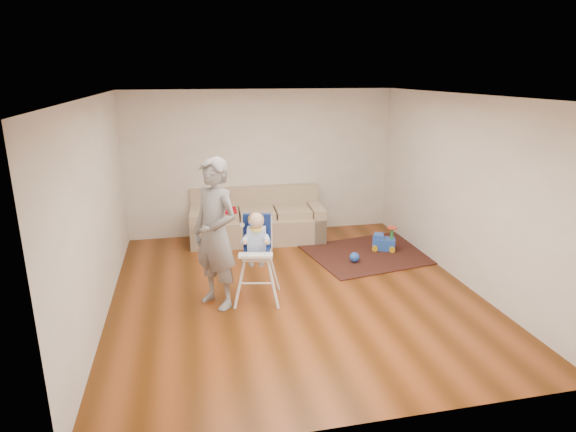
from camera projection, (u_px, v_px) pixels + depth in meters
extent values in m
plane|color=#4E2609|center=(294.00, 291.00, 6.83)|extent=(5.50, 5.50, 0.00)
cube|color=beige|center=(262.00, 163.00, 9.02)|extent=(5.00, 0.04, 2.70)
cube|color=beige|center=(97.00, 210.00, 5.94)|extent=(0.04, 5.50, 2.70)
cube|color=beige|center=(463.00, 190.00, 6.95)|extent=(0.04, 5.50, 2.70)
cube|color=white|center=(295.00, 96.00, 6.06)|extent=(5.00, 5.50, 0.04)
cube|color=#AD0812|center=(221.00, 211.00, 8.59)|extent=(0.57, 0.38, 0.04)
cube|color=black|center=(374.00, 253.00, 8.25)|extent=(2.40, 1.96, 0.02)
sphere|color=blue|center=(354.00, 257.00, 7.82)|extent=(0.16, 0.16, 0.16)
cylinder|color=blue|center=(252.00, 225.00, 6.17)|extent=(0.04, 0.12, 0.01)
imported|color=gray|center=(215.00, 234.00, 6.17)|extent=(0.82, 0.86, 1.98)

